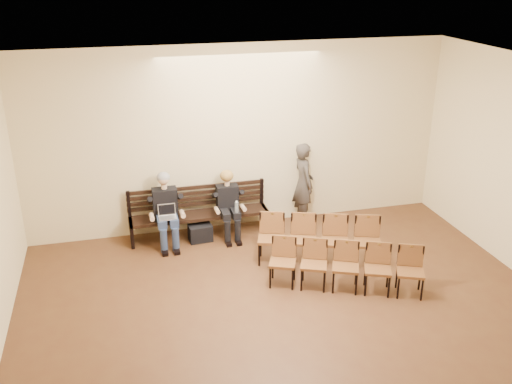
# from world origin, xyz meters

# --- Properties ---
(room_walls) EXTENTS (8.02, 10.01, 3.51)m
(room_walls) POSITION_xyz_m (0.00, 0.79, 2.54)
(room_walls) COLOR beige
(room_walls) RESTS_ON ground
(bench) EXTENTS (2.60, 0.90, 0.45)m
(bench) POSITION_xyz_m (-0.88, 4.65, 0.23)
(bench) COLOR black
(bench) RESTS_ON ground
(seated_man) EXTENTS (0.55, 0.75, 1.31)m
(seated_man) POSITION_xyz_m (-1.50, 4.53, 0.66)
(seated_man) COLOR black
(seated_man) RESTS_ON ground
(seated_woman) EXTENTS (0.49, 0.68, 1.15)m
(seated_woman) POSITION_xyz_m (-0.34, 4.53, 0.57)
(seated_woman) COLOR black
(seated_woman) RESTS_ON ground
(laptop) EXTENTS (0.36, 0.31, 0.23)m
(laptop) POSITION_xyz_m (-1.49, 4.30, 0.56)
(laptop) COLOR silver
(laptop) RESTS_ON bench
(water_bottle) EXTENTS (0.08, 0.08, 0.23)m
(water_bottle) POSITION_xyz_m (-0.25, 4.27, 0.56)
(water_bottle) COLOR silver
(water_bottle) RESTS_ON bench
(bag) EXTENTS (0.44, 0.32, 0.31)m
(bag) POSITION_xyz_m (-0.90, 4.44, 0.16)
(bag) COLOR black
(bag) RESTS_ON ground
(passerby) EXTENTS (0.49, 0.71, 1.88)m
(passerby) POSITION_xyz_m (1.19, 4.74, 0.94)
(passerby) COLOR #3B3530
(passerby) RESTS_ON ground
(chair_row_front) EXTENTS (2.36, 1.33, 0.78)m
(chair_row_front) POSITION_xyz_m (1.03, 2.20, 0.39)
(chair_row_front) COLOR brown
(chair_row_front) RESTS_ON ground
(chair_row_back) EXTENTS (2.11, 1.12, 0.85)m
(chair_row_back) POSITION_xyz_m (0.92, 3.09, 0.43)
(chair_row_back) COLOR brown
(chair_row_back) RESTS_ON ground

